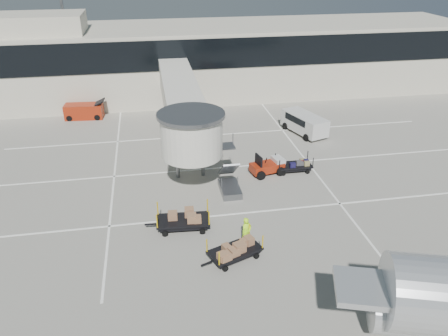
{
  "coord_description": "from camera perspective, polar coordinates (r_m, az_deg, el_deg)",
  "views": [
    {
      "loc": [
        -6.73,
        -22.59,
        16.44
      ],
      "look_at": [
        -1.82,
        5.09,
        2.0
      ],
      "focal_mm": 35.0,
      "sensor_mm": 36.0,
      "label": 1
    }
  ],
  "objects": [
    {
      "name": "ground",
      "position": [
        28.73,
        5.41,
        -7.85
      ],
      "size": [
        140.0,
        140.0,
        0.0
      ],
      "primitive_type": "plane",
      "color": "#A09C8F",
      "rests_on": "ground"
    },
    {
      "name": "terminal",
      "position": [
        54.33,
        -3.14,
        14.03
      ],
      "size": [
        64.0,
        12.11,
        15.2
      ],
      "color": "beige",
      "rests_on": "ground"
    },
    {
      "name": "box_cart_near",
      "position": [
        25.8,
        1.33,
        -10.76
      ],
      "size": [
        3.82,
        2.55,
        1.48
      ],
      "rotation": [
        0.0,
        0.0,
        0.37
      ],
      "color": "black",
      "rests_on": "ground"
    },
    {
      "name": "lane_markings",
      "position": [
        36.41,
        0.63,
        0.36
      ],
      "size": [
        40.0,
        30.0,
        0.02
      ],
      "color": "white",
      "rests_on": "ground"
    },
    {
      "name": "ground_worker",
      "position": [
        26.7,
        2.95,
        -8.31
      ],
      "size": [
        0.82,
        0.71,
        1.9
      ],
      "primitive_type": "imported",
      "rotation": [
        0.0,
        0.0,
        0.46
      ],
      "color": "#B3FF1A",
      "rests_on": "ground"
    },
    {
      "name": "box_cart_far",
      "position": [
        28.37,
        -4.93,
        -6.84
      ],
      "size": [
        4.22,
        1.92,
        1.63
      ],
      "rotation": [
        0.0,
        0.0,
        -0.07
      ],
      "color": "black",
      "rests_on": "ground"
    },
    {
      "name": "baggage_tug",
      "position": [
        35.02,
        5.74,
        0.22
      ],
      "size": [
        2.88,
        2.19,
        1.75
      ],
      "rotation": [
        0.0,
        0.0,
        0.22
      ],
      "color": "maroon",
      "rests_on": "ground"
    },
    {
      "name": "minivan",
      "position": [
        43.14,
        10.34,
        5.96
      ],
      "size": [
        3.52,
        5.37,
        1.89
      ],
      "rotation": [
        0.0,
        0.0,
        0.33
      ],
      "color": "silver",
      "rests_on": "ground"
    },
    {
      "name": "belt_loader",
      "position": [
        48.64,
        -17.78,
        7.07
      ],
      "size": [
        4.26,
        1.95,
        2.0
      ],
      "rotation": [
        0.0,
        0.0,
        -0.08
      ],
      "color": "maroon",
      "rests_on": "ground"
    },
    {
      "name": "jet_bridge",
      "position": [
        37.02,
        -5.27,
        7.9
      ],
      "size": [
        5.7,
        20.4,
        6.03
      ],
      "color": "silver",
      "rests_on": "ground"
    },
    {
      "name": "suitcase_cart",
      "position": [
        35.73,
        9.05,
        0.3
      ],
      "size": [
        3.54,
        1.46,
        1.39
      ],
      "rotation": [
        0.0,
        0.0,
        -0.01
      ],
      "color": "black",
      "rests_on": "ground"
    }
  ]
}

